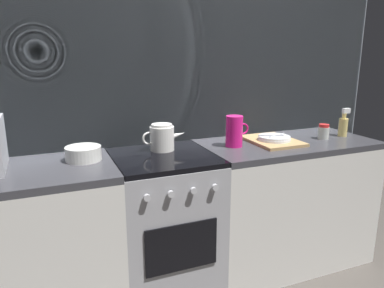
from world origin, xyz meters
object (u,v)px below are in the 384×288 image
mixing_bowl (83,153)px  spray_bottle (343,125)px  stove_unit (165,224)px  spice_jar (324,132)px  dish_pile (273,140)px  kettle (162,137)px  pitcher (234,131)px

mixing_bowl → spray_bottle: (1.82, -0.09, 0.04)m
stove_unit → spice_jar: (1.17, -0.03, 0.50)m
stove_unit → mixing_bowl: size_ratio=4.50×
spray_bottle → mixing_bowl: bearing=177.3°
stove_unit → dish_pile: (0.78, 0.01, 0.47)m
kettle → dish_pile: 0.76m
stove_unit → dish_pile: 0.91m
stove_unit → mixing_bowl: mixing_bowl is taller
spice_jar → kettle: bearing=172.9°
spice_jar → spray_bottle: (0.19, 0.02, 0.03)m
spice_jar → stove_unit: bearing=178.4°
pitcher → spray_bottle: size_ratio=0.99×
stove_unit → pitcher: size_ratio=4.50×
pitcher → dish_pile: 0.30m
mixing_bowl → spray_bottle: 1.82m
stove_unit → spray_bottle: spray_bottle is taller
dish_pile → spice_jar: size_ratio=3.81×
mixing_bowl → pitcher: bearing=-2.8°
mixing_bowl → spice_jar: size_ratio=1.90×
pitcher → mixing_bowl: bearing=177.2°
spray_bottle → stove_unit: bearing=179.3°
stove_unit → mixing_bowl: 0.67m
pitcher → kettle: bearing=169.5°
stove_unit → kettle: 0.54m
kettle → mixing_bowl: bearing=-175.3°
pitcher → spice_jar: pitcher is taller
kettle → spray_bottle: size_ratio=1.40×
stove_unit → spice_jar: bearing=-1.6°
kettle → pitcher: (0.46, -0.09, 0.02)m
pitcher → dish_pile: pitcher is taller
dish_pile → spray_bottle: spray_bottle is taller
stove_unit → spice_jar: spice_jar is taller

